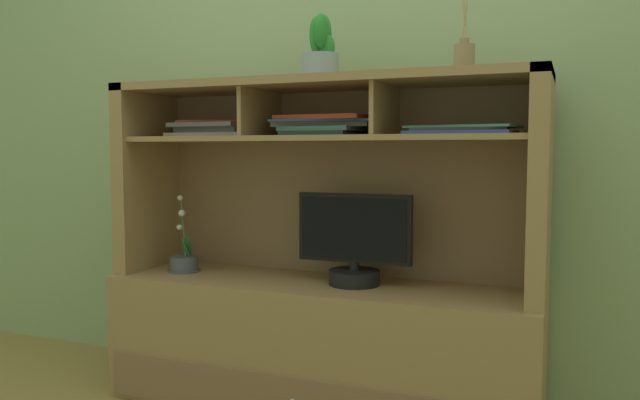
{
  "coord_description": "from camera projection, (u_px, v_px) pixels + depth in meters",
  "views": [
    {
      "loc": [
        0.88,
        -2.17,
        0.98
      ],
      "look_at": [
        0.0,
        0.0,
        0.79
      ],
      "focal_mm": 35.35,
      "sensor_mm": 36.0,
      "label": 1
    }
  ],
  "objects": [
    {
      "name": "magazine_stack_centre",
      "position": [
        324.0,
        125.0,
        2.36
      ],
      "size": [
        0.42,
        0.27,
        0.08
      ],
      "color": "#263738",
      "rests_on": "media_console"
    },
    {
      "name": "tv_monitor",
      "position": [
        354.0,
        245.0,
        2.3
      ],
      "size": [
        0.43,
        0.19,
        0.34
      ],
      "color": "black",
      "rests_on": "media_console"
    },
    {
      "name": "back_wall",
      "position": [
        345.0,
        45.0,
        2.55
      ],
      "size": [
        6.0,
        0.02,
        2.8
      ],
      "primitive_type": "cube",
      "color": "#8AA272",
      "rests_on": "ground"
    },
    {
      "name": "diffuser_bottle",
      "position": [
        464.0,
        57.0,
        2.11
      ],
      "size": [
        0.07,
        0.07,
        0.26
      ],
      "color": "#877252",
      "rests_on": "media_console"
    },
    {
      "name": "magazine_stack_right",
      "position": [
        216.0,
        129.0,
        2.54
      ],
      "size": [
        0.39,
        0.27,
        0.06
      ],
      "color": "beige",
      "rests_on": "media_console"
    },
    {
      "name": "potted_orchid",
      "position": [
        184.0,
        262.0,
        2.56
      ],
      "size": [
        0.13,
        0.13,
        0.31
      ],
      "color": "#484B57",
      "rests_on": "media_console"
    },
    {
      "name": "magazine_stack_left",
      "position": [
        462.0,
        130.0,
        2.11
      ],
      "size": [
        0.38,
        0.27,
        0.03
      ],
      "color": "#334089",
      "rests_on": "media_console"
    },
    {
      "name": "media_console",
      "position": [
        321.0,
        307.0,
        2.39
      ],
      "size": [
        1.62,
        0.5,
        1.23
      ],
      "color": "#99764B",
      "rests_on": "ground"
    },
    {
      "name": "potted_succulent",
      "position": [
        320.0,
        52.0,
        2.31
      ],
      "size": [
        0.16,
        0.16,
        0.24
      ],
      "color": "gray",
      "rests_on": "media_console"
    }
  ]
}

